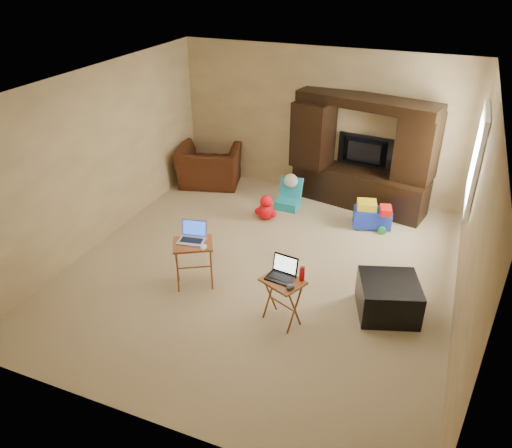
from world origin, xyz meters
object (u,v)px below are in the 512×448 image
at_px(entertainment_center, 362,153).
at_px(plush_toy, 266,207).
at_px(television, 364,153).
at_px(mouse_left, 204,247).
at_px(push_toy, 372,215).
at_px(laptop_right, 280,270).
at_px(laptop_left, 191,233).
at_px(mouse_right, 290,287).
at_px(child_rocker, 288,194).
at_px(water_bottle, 302,274).
at_px(tray_table_right, 282,301).
at_px(tray_table_left, 194,264).
at_px(recliner, 209,166).
at_px(ottoman, 388,297).

bearing_deg(entertainment_center, plush_toy, -127.52).
height_order(television, mouse_left, television).
relative_size(push_toy, laptop_right, 1.92).
xyz_separation_m(entertainment_center, laptop_left, (-1.49, -3.09, -0.17)).
distance_m(push_toy, mouse_right, 2.84).
distance_m(child_rocker, water_bottle, 2.97).
xyz_separation_m(television, laptop_left, (-1.49, -3.23, -0.13)).
relative_size(laptop_left, mouse_left, 2.58).
distance_m(child_rocker, tray_table_right, 2.95).
height_order(tray_table_left, mouse_right, tray_table_left).
bearing_deg(plush_toy, laptop_left, -96.61).
relative_size(child_rocker, laptop_right, 1.64).
height_order(push_toy, water_bottle, water_bottle).
bearing_deg(water_bottle, recliner, 131.49).
bearing_deg(television, ottoman, 114.48).
xyz_separation_m(recliner, laptop_right, (2.50, -3.15, 0.34)).
relative_size(plush_toy, tray_table_right, 0.72).
bearing_deg(recliner, child_rocker, 151.94).
bearing_deg(plush_toy, tray_table_left, -95.68).
distance_m(ottoman, laptop_left, 2.52).
height_order(child_rocker, push_toy, child_rocker).
relative_size(child_rocker, mouse_left, 3.87).
bearing_deg(laptop_left, laptop_right, -22.10).
height_order(entertainment_center, push_toy, entertainment_center).
relative_size(mouse_left, mouse_right, 1.09).
xyz_separation_m(recliner, ottoman, (3.66, -2.54, -0.14)).
bearing_deg(mouse_left, entertainment_center, 68.34).
bearing_deg(mouse_right, child_rocker, 109.12).
relative_size(recliner, ottoman, 1.62).
height_order(ottoman, tray_table_left, tray_table_left).
bearing_deg(child_rocker, laptop_left, -99.67).
bearing_deg(laptop_left, push_toy, 41.49).
height_order(plush_toy, water_bottle, water_bottle).
height_order(plush_toy, tray_table_right, tray_table_right).
distance_m(recliner, water_bottle, 4.14).
bearing_deg(mouse_right, mouse_left, 166.02).
xyz_separation_m(laptop_right, water_bottle, (0.24, 0.06, -0.03)).
bearing_deg(entertainment_center, laptop_right, -82.02).
xyz_separation_m(entertainment_center, laptop_right, (-0.21, -3.36, -0.22)).
bearing_deg(tray_table_right, television, 110.99).
height_order(entertainment_center, water_bottle, entertainment_center).
height_order(child_rocker, ottoman, child_rocker).
distance_m(recliner, laptop_left, 3.16).
relative_size(television, mouse_left, 7.26).
bearing_deg(child_rocker, laptop_right, -73.16).
bearing_deg(mouse_left, television, 69.16).
height_order(recliner, mouse_right, recliner).
distance_m(recliner, plush_toy, 1.71).
bearing_deg(ottoman, plush_toy, 142.96).
bearing_deg(tray_table_left, mouse_left, -49.76).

